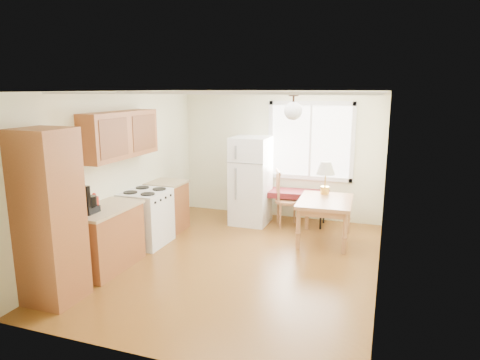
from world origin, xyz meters
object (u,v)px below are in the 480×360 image
at_px(refrigerator, 251,181).
at_px(chair, 283,194).
at_px(bench, 292,194).
at_px(dining_table, 325,206).

bearing_deg(refrigerator, chair, 1.50).
bearing_deg(bench, chair, -125.44).
bearing_deg(dining_table, refrigerator, 157.47).
height_order(refrigerator, dining_table, refrigerator).
xyz_separation_m(refrigerator, bench, (0.76, 0.25, -0.26)).
relative_size(bench, dining_table, 1.19).
relative_size(refrigerator, bench, 1.16).
relative_size(refrigerator, dining_table, 1.39).
distance_m(refrigerator, chair, 0.66).
bearing_deg(refrigerator, dining_table, -19.92).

